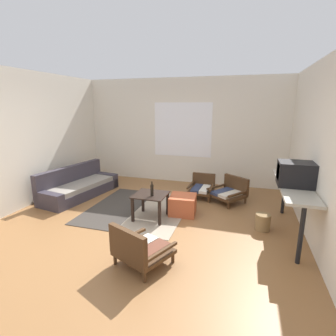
{
  "coord_description": "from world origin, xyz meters",
  "views": [
    {
      "loc": [
        1.61,
        -3.58,
        2.02
      ],
      "look_at": [
        0.19,
        1.08,
        0.84
      ],
      "focal_mm": 27.72,
      "sensor_mm": 36.0,
      "label": 1
    }
  ],
  "objects_px": {
    "ottoman_orange": "(183,205)",
    "couch": "(78,187)",
    "glass_bottle": "(152,190)",
    "crt_television": "(296,174)",
    "armchair_striped_foreground": "(139,249)",
    "armchair_by_window": "(202,187)",
    "clay_vase": "(291,171)",
    "coffee_table": "(151,199)",
    "wicker_basket": "(263,222)",
    "armchair_corner": "(230,191)",
    "console_shelf": "(293,189)"
  },
  "relations": [
    {
      "from": "ottoman_orange",
      "to": "couch",
      "type": "bearing_deg",
      "value": 173.23
    },
    {
      "from": "glass_bottle",
      "to": "crt_television",
      "type": "bearing_deg",
      "value": 2.5
    },
    {
      "from": "couch",
      "to": "glass_bottle",
      "type": "xyz_separation_m",
      "value": [
        2.06,
        -0.73,
        0.36
      ]
    },
    {
      "from": "armchair_striped_foreground",
      "to": "ottoman_orange",
      "type": "distance_m",
      "value": 1.78
    },
    {
      "from": "armchair_by_window",
      "to": "clay_vase",
      "type": "xyz_separation_m",
      "value": [
        1.64,
        -0.88,
        0.72
      ]
    },
    {
      "from": "ottoman_orange",
      "to": "crt_television",
      "type": "xyz_separation_m",
      "value": [
        1.82,
        -0.33,
        0.83
      ]
    },
    {
      "from": "coffee_table",
      "to": "wicker_basket",
      "type": "distance_m",
      "value": 1.95
    },
    {
      "from": "armchair_corner",
      "to": "clay_vase",
      "type": "height_order",
      "value": "clay_vase"
    },
    {
      "from": "console_shelf",
      "to": "armchair_striped_foreground",
      "type": "bearing_deg",
      "value": -142.16
    },
    {
      "from": "crt_television",
      "to": "clay_vase",
      "type": "relative_size",
      "value": 1.79
    },
    {
      "from": "ottoman_orange",
      "to": "crt_television",
      "type": "distance_m",
      "value": 2.03
    },
    {
      "from": "clay_vase",
      "to": "glass_bottle",
      "type": "height_order",
      "value": "clay_vase"
    },
    {
      "from": "armchair_by_window",
      "to": "console_shelf",
      "type": "bearing_deg",
      "value": -38.82
    },
    {
      "from": "armchair_corner",
      "to": "crt_television",
      "type": "relative_size",
      "value": 1.7
    },
    {
      "from": "armchair_corner",
      "to": "console_shelf",
      "type": "relative_size",
      "value": 0.48
    },
    {
      "from": "console_shelf",
      "to": "clay_vase",
      "type": "xyz_separation_m",
      "value": [
        -0.0,
        0.44,
        0.19
      ]
    },
    {
      "from": "armchair_striped_foreground",
      "to": "crt_television",
      "type": "bearing_deg",
      "value": 36.41
    },
    {
      "from": "console_shelf",
      "to": "ottoman_orange",
      "type": "bearing_deg",
      "value": 172.02
    },
    {
      "from": "crt_television",
      "to": "glass_bottle",
      "type": "xyz_separation_m",
      "value": [
        -2.27,
        -0.1,
        -0.44
      ]
    },
    {
      "from": "armchair_by_window",
      "to": "glass_bottle",
      "type": "distance_m",
      "value": 1.67
    },
    {
      "from": "coffee_table",
      "to": "ottoman_orange",
      "type": "relative_size",
      "value": 1.21
    },
    {
      "from": "armchair_corner",
      "to": "coffee_table",
      "type": "bearing_deg",
      "value": -135.46
    },
    {
      "from": "glass_bottle",
      "to": "clay_vase",
      "type": "bearing_deg",
      "value": 15.22
    },
    {
      "from": "couch",
      "to": "crt_television",
      "type": "relative_size",
      "value": 3.82
    },
    {
      "from": "coffee_table",
      "to": "armchair_striped_foreground",
      "type": "height_order",
      "value": "armchair_striped_foreground"
    },
    {
      "from": "console_shelf",
      "to": "clay_vase",
      "type": "height_order",
      "value": "clay_vase"
    },
    {
      "from": "couch",
      "to": "coffee_table",
      "type": "height_order",
      "value": "couch"
    },
    {
      "from": "console_shelf",
      "to": "glass_bottle",
      "type": "bearing_deg",
      "value": -175.51
    },
    {
      "from": "couch",
      "to": "glass_bottle",
      "type": "relative_size",
      "value": 7.61
    },
    {
      "from": "couch",
      "to": "clay_vase",
      "type": "height_order",
      "value": "clay_vase"
    },
    {
      "from": "armchair_by_window",
      "to": "ottoman_orange",
      "type": "distance_m",
      "value": 1.08
    },
    {
      "from": "armchair_corner",
      "to": "ottoman_orange",
      "type": "bearing_deg",
      "value": -130.97
    },
    {
      "from": "ottoman_orange",
      "to": "glass_bottle",
      "type": "xyz_separation_m",
      "value": [
        -0.45,
        -0.43,
        0.39
      ]
    },
    {
      "from": "armchair_by_window",
      "to": "console_shelf",
      "type": "xyz_separation_m",
      "value": [
        1.64,
        -1.32,
        0.53
      ]
    },
    {
      "from": "glass_bottle",
      "to": "wicker_basket",
      "type": "relative_size",
      "value": 0.93
    },
    {
      "from": "crt_television",
      "to": "wicker_basket",
      "type": "bearing_deg",
      "value": 168.98
    },
    {
      "from": "wicker_basket",
      "to": "clay_vase",
      "type": "bearing_deg",
      "value": 48.07
    },
    {
      "from": "wicker_basket",
      "to": "coffee_table",
      "type": "bearing_deg",
      "value": -176.75
    },
    {
      "from": "armchair_by_window",
      "to": "armchair_corner",
      "type": "xyz_separation_m",
      "value": [
        0.62,
        -0.14,
        0.01
      ]
    },
    {
      "from": "clay_vase",
      "to": "wicker_basket",
      "type": "relative_size",
      "value": 1.03
    },
    {
      "from": "console_shelf",
      "to": "clay_vase",
      "type": "distance_m",
      "value": 0.48
    },
    {
      "from": "crt_television",
      "to": "glass_bottle",
      "type": "bearing_deg",
      "value": -177.5
    },
    {
      "from": "ottoman_orange",
      "to": "console_shelf",
      "type": "relative_size",
      "value": 0.26
    },
    {
      "from": "armchair_by_window",
      "to": "ottoman_orange",
      "type": "xyz_separation_m",
      "value": [
        -0.18,
        -1.07,
        -0.04
      ]
    },
    {
      "from": "console_shelf",
      "to": "wicker_basket",
      "type": "relative_size",
      "value": 6.57
    },
    {
      "from": "crt_television",
      "to": "coffee_table",
      "type": "bearing_deg",
      "value": -179.19
    },
    {
      "from": "crt_television",
      "to": "clay_vase",
      "type": "height_order",
      "value": "crt_television"
    },
    {
      "from": "armchair_striped_foreground",
      "to": "wicker_basket",
      "type": "relative_size",
      "value": 2.94
    },
    {
      "from": "coffee_table",
      "to": "glass_bottle",
      "type": "distance_m",
      "value": 0.22
    },
    {
      "from": "couch",
      "to": "ottoman_orange",
      "type": "relative_size",
      "value": 4.1
    }
  ]
}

